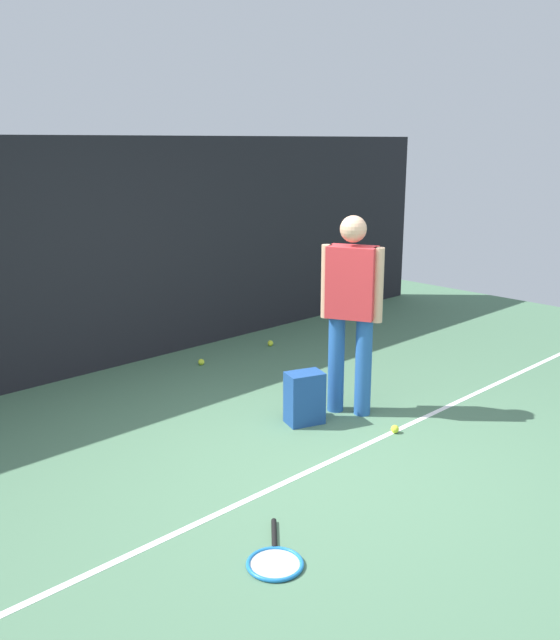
{
  "coord_description": "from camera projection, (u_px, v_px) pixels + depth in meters",
  "views": [
    {
      "loc": [
        -3.4,
        -3.14,
        2.29
      ],
      "look_at": [
        0.0,
        0.4,
        1.0
      ],
      "focal_mm": 38.57,
      "sensor_mm": 36.0,
      "label": 1
    }
  ],
  "objects": [
    {
      "name": "back_fence",
      "position": [
        100.0,
        256.0,
        6.85
      ],
      "size": [
        10.0,
        0.1,
        2.33
      ],
      "primitive_type": "cube",
      "color": "black",
      "rests_on": "ground"
    },
    {
      "name": "tennis_ball_near_player",
      "position": [
        395.0,
        429.0,
        5.53
      ],
      "size": [
        0.07,
        0.07,
        0.07
      ],
      "primitive_type": "sphere",
      "color": "#CCE033",
      "rests_on": "ground"
    },
    {
      "name": "tennis_racket",
      "position": [
        275.0,
        561.0,
        3.84
      ],
      "size": [
        0.54,
        0.57,
        0.03
      ],
      "rotation": [
        0.0,
        0.0,
        3.97
      ],
      "color": "black",
      "rests_on": "ground"
    },
    {
      "name": "tennis_ball_mid_court",
      "position": [
        201.0,
        362.0,
        7.21
      ],
      "size": [
        0.07,
        0.07,
        0.07
      ],
      "primitive_type": "sphere",
      "color": "#CCE033",
      "rests_on": "ground"
    },
    {
      "name": "tennis_ball_by_fence",
      "position": [
        270.0,
        343.0,
        7.87
      ],
      "size": [
        0.07,
        0.07,
        0.07
      ],
      "primitive_type": "sphere",
      "color": "#CCE033",
      "rests_on": "ground"
    },
    {
      "name": "tennis_player",
      "position": [
        351.0,
        304.0,
        5.73
      ],
      "size": [
        0.37,
        0.49,
        1.7
      ],
      "rotation": [
        0.0,
        0.0,
        2.01
      ],
      "color": "#2659A5",
      "rests_on": "ground"
    },
    {
      "name": "backpack",
      "position": [
        304.0,
        398.0,
        5.71
      ],
      "size": [
        0.35,
        0.35,
        0.44
      ],
      "rotation": [
        0.0,
        0.0,
        2.8
      ],
      "color": "#1E478C",
      "rests_on": "ground"
    },
    {
      "name": "court_line",
      "position": [
        324.0,
        464.0,
        5.0
      ],
      "size": [
        9.0,
        0.05,
        0.0
      ],
      "primitive_type": "cube",
      "color": "white",
      "rests_on": "ground"
    },
    {
      "name": "ground_plane",
      "position": [
        318.0,
        461.0,
        5.05
      ],
      "size": [
        12.0,
        12.0,
        0.0
      ],
      "primitive_type": "plane",
      "color": "#4C7556"
    }
  ]
}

